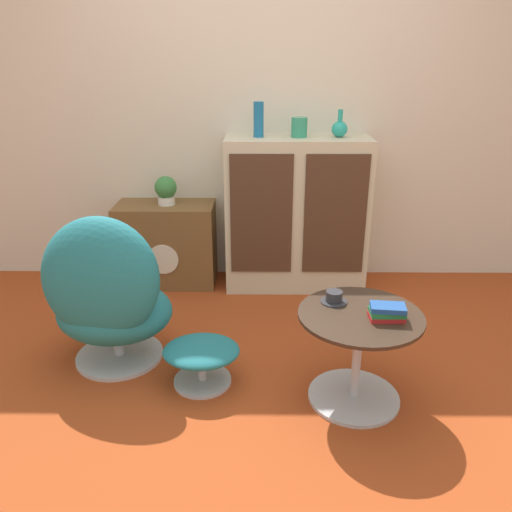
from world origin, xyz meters
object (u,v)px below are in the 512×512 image
(sideboard, at_px, (296,214))
(potted_plant, at_px, (166,190))
(ottoman, at_px, (201,355))
(vase_leftmost, at_px, (259,119))
(teacup, at_px, (334,298))
(book_stack, at_px, (387,312))
(tv_console, at_px, (167,244))
(coffee_table, at_px, (358,350))
(vase_inner_left, at_px, (299,127))
(egg_chair, at_px, (108,297))
(vase_inner_right, at_px, (340,128))

(sideboard, bearing_deg, potted_plant, 178.49)
(ottoman, bearing_deg, vase_leftmost, 77.03)
(ottoman, height_order, teacup, teacup)
(vase_leftmost, bearing_deg, book_stack, -67.45)
(potted_plant, height_order, teacup, potted_plant)
(sideboard, distance_m, potted_plant, 0.97)
(teacup, bearing_deg, vase_leftmost, 106.59)
(tv_console, xyz_separation_m, potted_plant, (0.02, 0.00, 0.42))
(coffee_table, bearing_deg, vase_inner_left, 98.69)
(ottoman, bearing_deg, potted_plant, 106.33)
(potted_plant, bearing_deg, sideboard, -1.51)
(tv_console, relative_size, vase_inner_left, 5.38)
(tv_console, distance_m, coffee_table, 1.86)
(ottoman, xyz_separation_m, vase_inner_left, (0.58, 1.28, 1.01))
(vase_inner_left, distance_m, book_stack, 1.63)
(ottoman, bearing_deg, book_stack, -11.43)
(sideboard, distance_m, ottoman, 1.45)
(egg_chair, height_order, potted_plant, egg_chair)
(egg_chair, distance_m, coffee_table, 1.35)
(teacup, bearing_deg, sideboard, 94.76)
(vase_leftmost, bearing_deg, teacup, -73.41)
(vase_inner_left, xyz_separation_m, vase_inner_right, (0.28, 0.00, -0.01))
(sideboard, bearing_deg, egg_chair, -134.82)
(vase_leftmost, bearing_deg, coffee_table, -70.60)
(sideboard, bearing_deg, ottoman, -114.13)
(vase_leftmost, distance_m, vase_inner_left, 0.29)
(vase_leftmost, bearing_deg, potted_plant, 178.20)
(vase_inner_right, height_order, teacup, vase_inner_right)
(vase_leftmost, distance_m, book_stack, 1.73)
(coffee_table, xyz_separation_m, vase_inner_right, (0.06, 1.41, 0.88))
(tv_console, bearing_deg, potted_plant, 1.75)
(sideboard, xyz_separation_m, tv_console, (-0.97, 0.02, -0.25))
(egg_chair, bearing_deg, potted_plant, 83.00)
(sideboard, xyz_separation_m, potted_plant, (-0.95, 0.03, 0.18))
(ottoman, distance_m, coffee_table, 0.81)
(vase_inner_left, bearing_deg, sideboard, -136.89)
(sideboard, bearing_deg, vase_leftmost, 179.20)
(vase_inner_left, bearing_deg, tv_console, 178.79)
(book_stack, bearing_deg, teacup, 142.15)
(egg_chair, relative_size, vase_leftmost, 3.81)
(potted_plant, bearing_deg, book_stack, -49.14)
(coffee_table, height_order, vase_inner_right, vase_inner_right)
(vase_inner_right, height_order, potted_plant, vase_inner_right)
(sideboard, distance_m, vase_inner_left, 0.62)
(sideboard, relative_size, potted_plant, 5.31)
(ottoman, distance_m, teacup, 0.76)
(sideboard, relative_size, vase_inner_right, 5.97)
(vase_inner_left, distance_m, vase_inner_right, 0.28)
(tv_console, relative_size, potted_plant, 3.44)
(coffee_table, xyz_separation_m, vase_leftmost, (-0.50, 1.41, 0.94))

